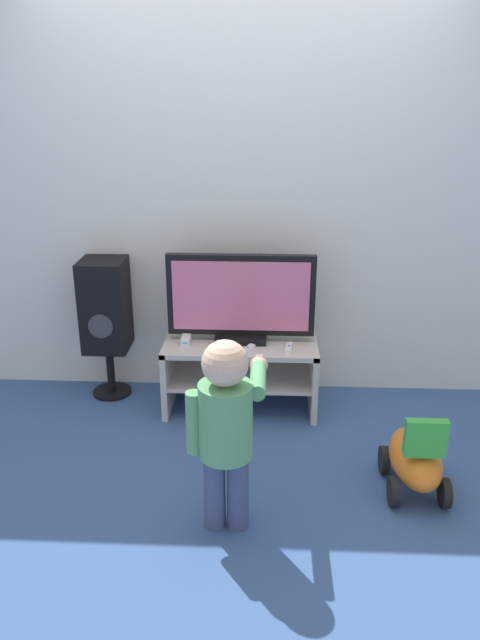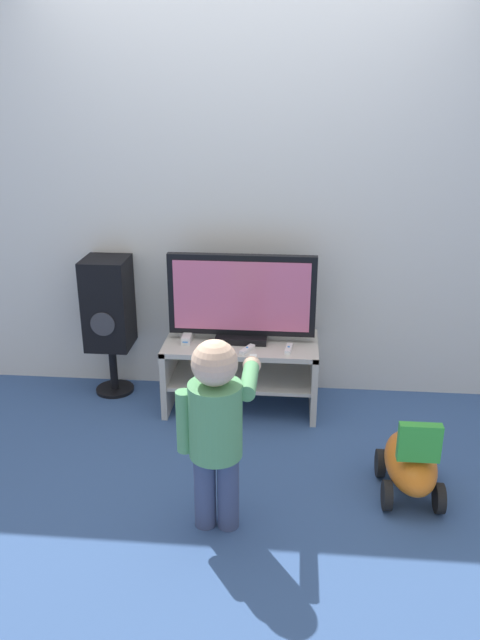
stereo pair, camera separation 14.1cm
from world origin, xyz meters
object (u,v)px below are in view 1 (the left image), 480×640
Objects in this scene: game_console at (187,337)px; television at (241,299)px; remote_primary at (289,348)px; remote_secondary at (248,349)px; speaker_tower at (106,309)px; child at (226,421)px; ride_on_toy at (416,459)px.

television is at bearing 4.34° from game_console.
game_console reaches higher than remote_primary.
speaker_tower reaches higher than remote_secondary.
television is 0.31m from remote_secondary.
child reaches higher than ride_on_toy.
child is (0.32, -1.13, 0.08)m from game_console.
ride_on_toy is (0.85, -0.68, -0.27)m from remote_secondary.
game_console is 1.44× the size of remote_primary.
ride_on_toy is at bearing -33.80° from game_console.
television reaches higher than remote_secondary.
television is 0.96× the size of child.
speaker_tower reaches higher than remote_primary.
remote_primary is 0.27× the size of ride_on_toy.
remote_primary is 1.01× the size of remote_secondary.
game_console is 1.50m from ride_on_toy.
speaker_tower is at bearing 166.37° from game_console.
television is 1.34m from ride_on_toy.
game_console is at bearing 146.20° from ride_on_toy.
speaker_tower is 1.84× the size of ride_on_toy.
child is 1.02× the size of speaker_tower.
game_console is (-0.33, -0.02, -0.24)m from television.
child is (-0.30, -1.01, 0.09)m from remote_primary.
television is at bearing -6.83° from speaker_tower.
remote_secondary is 0.15× the size of speaker_tower.
remote_primary is (0.29, -0.14, -0.25)m from television.
remote_primary is 0.97m from ride_on_toy.
ride_on_toy is at bearing -49.25° from remote_primary.
game_console is at bearing -13.63° from speaker_tower.
remote_primary is 0.15× the size of speaker_tower.
television is at bearing 89.54° from child.
remote_secondary is at bearing -172.39° from remote_primary.
television is 6.60× the size of remote_primary.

